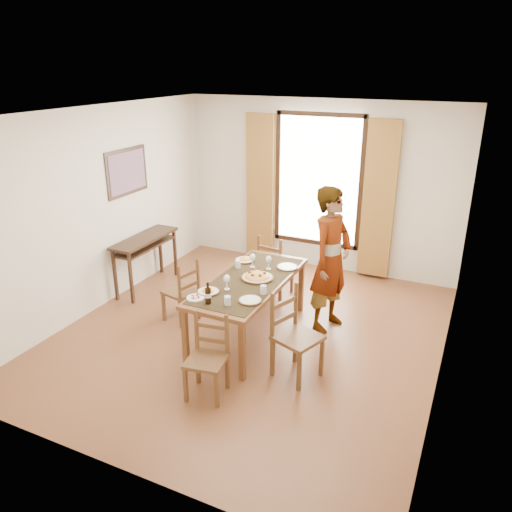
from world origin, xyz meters
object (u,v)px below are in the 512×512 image
at_px(man, 331,260).
at_px(pasta_platter, 257,275).
at_px(dining_table, 249,285).
at_px(console_table, 145,244).

xyz_separation_m(man, pasta_platter, (-0.74, -0.56, -0.12)).
relative_size(dining_table, man, 1.04).
bearing_deg(console_table, pasta_platter, -15.04).
relative_size(dining_table, pasta_platter, 4.79).
distance_m(dining_table, pasta_platter, 0.16).
xyz_separation_m(dining_table, man, (0.82, 0.63, 0.23)).
bearing_deg(man, console_table, 104.98).
bearing_deg(man, pasta_platter, 141.94).
bearing_deg(dining_table, man, 37.50).
distance_m(man, pasta_platter, 0.94).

